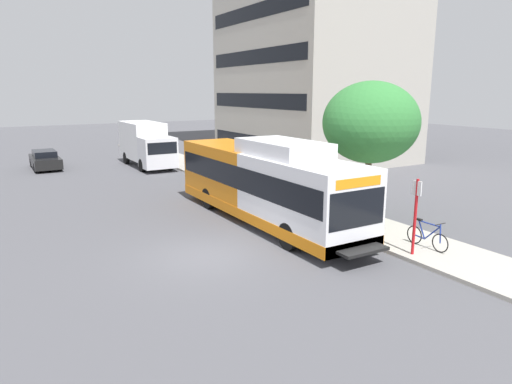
% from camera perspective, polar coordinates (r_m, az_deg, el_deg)
% --- Properties ---
extents(ground_plane, '(120.00, 120.00, 0.00)m').
position_cam_1_polar(ground_plane, '(23.17, -14.40, -1.75)').
color(ground_plane, '#4C4C51').
extents(sidewalk_curb, '(3.00, 56.00, 0.14)m').
position_cam_1_polar(sidewalk_curb, '(24.25, 3.04, -0.57)').
color(sidewalk_curb, '#A8A399').
rests_on(sidewalk_curb, ground).
extents(transit_bus, '(2.58, 12.25, 3.65)m').
position_cam_1_polar(transit_bus, '(19.49, 1.05, 1.12)').
color(transit_bus, white).
rests_on(transit_bus, ground).
extents(bus_stop_sign_pole, '(0.10, 0.36, 2.60)m').
position_cam_1_polar(bus_stop_sign_pole, '(16.08, 19.32, -2.28)').
color(bus_stop_sign_pole, red).
rests_on(bus_stop_sign_pole, sidewalk_curb).
extents(bicycle_parked, '(0.52, 1.76, 1.02)m').
position_cam_1_polar(bicycle_parked, '(17.19, 20.62, -5.22)').
color(bicycle_parked, black).
rests_on(bicycle_parked, sidewalk_curb).
extents(street_tree_near_stop, '(4.09, 4.09, 5.85)m').
position_cam_1_polar(street_tree_near_stop, '(20.19, 14.15, 8.42)').
color(street_tree_near_stop, '#4C3823').
rests_on(street_tree_near_stop, sidewalk_curb).
extents(parked_car_far_lane, '(1.80, 4.50, 1.33)m').
position_cam_1_polar(parked_car_far_lane, '(36.60, -24.88, 3.69)').
color(parked_car_far_lane, black).
rests_on(parked_car_far_lane, ground).
extents(box_truck_background, '(2.32, 7.01, 3.25)m').
position_cam_1_polar(box_truck_background, '(35.14, -13.60, 5.96)').
color(box_truck_background, silver).
rests_on(box_truck_background, ground).
extents(lattice_comm_tower, '(1.10, 1.10, 26.69)m').
position_cam_1_polar(lattice_comm_tower, '(54.75, 2.00, 15.95)').
color(lattice_comm_tower, '#B7B7BC').
rests_on(lattice_comm_tower, ground).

